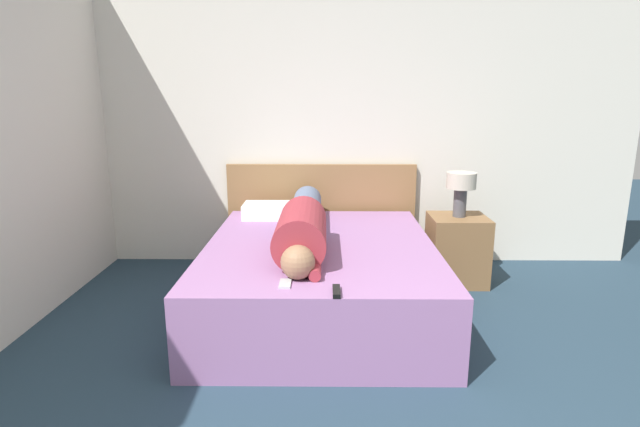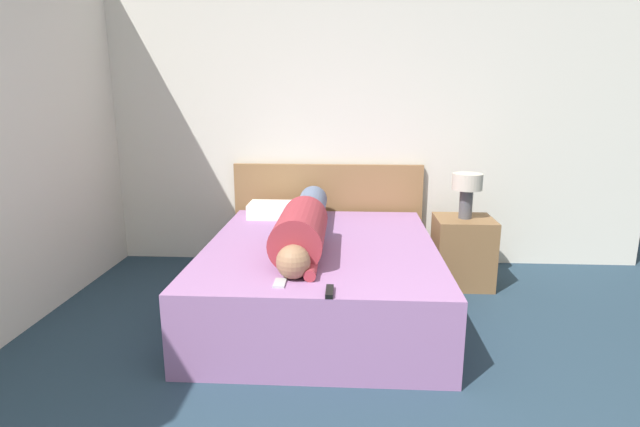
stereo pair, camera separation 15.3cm
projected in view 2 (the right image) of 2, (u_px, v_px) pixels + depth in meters
name	position (u px, v px, depth m)	size (l,w,h in m)	color
wall_back	(344.00, 120.00, 4.45)	(5.37, 0.06, 2.60)	silver
bed	(321.00, 277.00, 3.58)	(1.59, 1.98, 0.50)	#936699
headboard	(328.00, 214.00, 4.58)	(1.71, 0.04, 0.92)	olive
nightstand	(463.00, 252.00, 4.06)	(0.46, 0.43, 0.56)	brown
table_lamp	(467.00, 187.00, 3.93)	(0.24, 0.24, 0.36)	#4C4C51
person_lying	(304.00, 224.00, 3.47)	(0.32, 1.74, 0.32)	#936B4C
pillow_near_headboard	(285.00, 210.00, 4.25)	(0.62, 0.29, 0.12)	white
tv_remote	(330.00, 292.00, 2.62)	(0.04, 0.15, 0.02)	black
cell_phone	(280.00, 283.00, 2.75)	(0.06, 0.13, 0.01)	#B2B7BC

